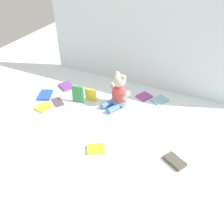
{
  "coord_description": "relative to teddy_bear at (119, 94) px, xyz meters",
  "views": [
    {
      "loc": [
        0.48,
        -1.17,
        1.01
      ],
      "look_at": [
        -0.02,
        -0.1,
        0.1
      ],
      "focal_mm": 38.67,
      "sensor_mm": 36.0,
      "label": 1
    }
  ],
  "objects": [
    {
      "name": "ground_plane",
      "position": [
        0.07,
        -0.11,
        -0.09
      ],
      "size": [
        3.2,
        3.2,
        0.0
      ],
      "primitive_type": "plane",
      "color": "silver"
    },
    {
      "name": "backdrop_drape",
      "position": [
        0.07,
        0.34,
        0.25
      ],
      "size": [
        1.57,
        0.03,
        0.68
      ],
      "primitive_type": "cube",
      "color": "silver",
      "rests_on": "ground_plane"
    },
    {
      "name": "teddy_bear",
      "position": [
        0.0,
        0.0,
        0.0
      ],
      "size": [
        0.2,
        0.21,
        0.25
      ],
      "rotation": [
        0.0,
        0.0,
        -0.42
      ],
      "color": "#D84C47",
      "rests_on": "ground_plane"
    },
    {
      "name": "book_case_0",
      "position": [
        -0.46,
        -0.26,
        -0.09
      ],
      "size": [
        0.1,
        0.12,
        0.01
      ],
      "primitive_type": "cube",
      "rotation": [
        0.0,
        0.0,
        6.13
      ],
      "color": "yellow",
      "rests_on": "ground_plane"
    },
    {
      "name": "book_case_1",
      "position": [
        -0.54,
        -0.13,
        -0.08
      ],
      "size": [
        0.13,
        0.15,
        0.02
      ],
      "primitive_type": "cube",
      "rotation": [
        0.0,
        0.0,
        3.54
      ],
      "color": "blue",
      "rests_on": "ground_plane"
    },
    {
      "name": "book_case_2",
      "position": [
        0.25,
        0.17,
        -0.09
      ],
      "size": [
        0.13,
        0.14,
        0.01
      ],
      "primitive_type": "cube",
      "rotation": [
        0.0,
        0.0,
        2.61
      ],
      "color": "#7DB3CA",
      "rests_on": "ground_plane"
    },
    {
      "name": "book_case_3",
      "position": [
        0.06,
        -0.46,
        -0.08
      ],
      "size": [
        0.12,
        0.11,
        0.02
      ],
      "primitive_type": "cube",
      "rotation": [
        0.0,
        0.0,
        5.25
      ],
      "color": "yellow",
      "rests_on": "ground_plane"
    },
    {
      "name": "book_case_4",
      "position": [
        0.13,
        0.17,
        -0.09
      ],
      "size": [
        0.12,
        0.13,
        0.01
      ],
      "primitive_type": "cube",
      "rotation": [
        0.0,
        0.0,
        2.7
      ],
      "color": "#883C8D",
      "rests_on": "ground_plane"
    },
    {
      "name": "book_case_5",
      "position": [
        -0.2,
        -0.03,
        -0.04
      ],
      "size": [
        0.08,
        0.03,
        0.1
      ],
      "primitive_type": "cube",
      "rotation": [
        0.1,
        0.0,
        0.09
      ],
      "color": "yellow",
      "rests_on": "ground_plane"
    },
    {
      "name": "book_case_6",
      "position": [
        0.49,
        -0.36,
        -0.08
      ],
      "size": [
        0.13,
        0.11,
        0.02
      ],
      "primitive_type": "cube",
      "rotation": [
        0.0,
        0.0,
        4.2
      ],
      "color": "#524C41",
      "rests_on": "ground_plane"
    },
    {
      "name": "book_case_7",
      "position": [
        -0.28,
        -0.08,
        -0.03
      ],
      "size": [
        0.09,
        0.04,
        0.12
      ],
      "primitive_type": "cube",
      "rotation": [
        -0.07,
        0.0,
        0.12
      ],
      "color": "#36934B",
      "rests_on": "ground_plane"
    },
    {
      "name": "book_case_8",
      "position": [
        -0.47,
        0.04,
        -0.08
      ],
      "size": [
        0.14,
        0.14,
        0.02
      ],
      "primitive_type": "cube",
      "rotation": [
        0.0,
        0.0,
        1.04
      ],
      "color": "purple",
      "rests_on": "ground_plane"
    },
    {
      "name": "book_case_9",
      "position": [
        -0.41,
        -0.16,
        -0.09
      ],
      "size": [
        0.13,
        0.12,
        0.01
      ],
      "primitive_type": "cube",
      "rotation": [
        0.0,
        0.0,
        0.94
      ],
      "color": "#574656",
      "rests_on": "ground_plane"
    }
  ]
}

